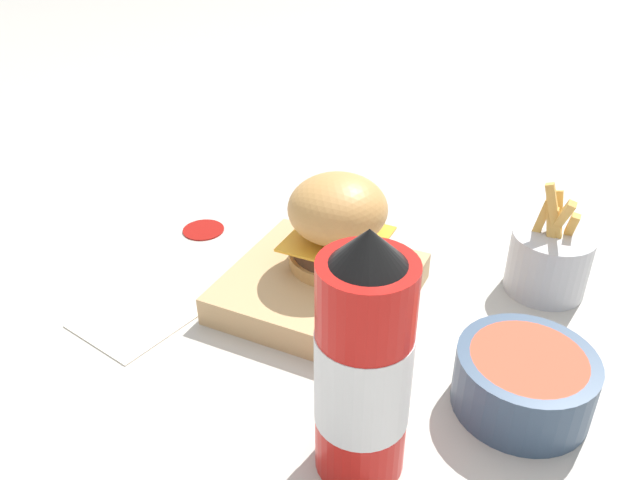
{
  "coord_description": "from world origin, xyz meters",
  "views": [
    {
      "loc": [
        -0.61,
        -0.22,
        0.46
      ],
      "look_at": [
        -0.05,
        0.05,
        0.09
      ],
      "focal_mm": 35.0,
      "sensor_mm": 36.0,
      "label": 1
    }
  ],
  "objects_px": {
    "fries_basket": "(549,260)",
    "serving_board": "(320,287)",
    "ketchup_bottle": "(363,368)",
    "side_bowl": "(524,380)",
    "spoon": "(361,217)",
    "burger": "(337,221)"
  },
  "relations": [
    {
      "from": "ketchup_bottle",
      "to": "burger",
      "type": "bearing_deg",
      "value": 28.51
    },
    {
      "from": "fries_basket",
      "to": "serving_board",
      "type": "bearing_deg",
      "value": 120.23
    },
    {
      "from": "ketchup_bottle",
      "to": "spoon",
      "type": "relative_size",
      "value": 1.69
    },
    {
      "from": "fries_basket",
      "to": "spoon",
      "type": "xyz_separation_m",
      "value": [
        0.07,
        0.28,
        -0.04
      ]
    },
    {
      "from": "spoon",
      "to": "fries_basket",
      "type": "bearing_deg",
      "value": 67.04
    },
    {
      "from": "burger",
      "to": "fries_basket",
      "type": "xyz_separation_m",
      "value": [
        0.11,
        -0.24,
        -0.05
      ]
    },
    {
      "from": "ketchup_bottle",
      "to": "side_bowl",
      "type": "bearing_deg",
      "value": -41.69
    },
    {
      "from": "spoon",
      "to": "side_bowl",
      "type": "bearing_deg",
      "value": 35.76
    },
    {
      "from": "side_bowl",
      "to": "spoon",
      "type": "relative_size",
      "value": 0.94
    },
    {
      "from": "burger",
      "to": "ketchup_bottle",
      "type": "distance_m",
      "value": 0.27
    },
    {
      "from": "burger",
      "to": "spoon",
      "type": "bearing_deg",
      "value": 12.16
    },
    {
      "from": "side_bowl",
      "to": "spoon",
      "type": "distance_m",
      "value": 0.4
    },
    {
      "from": "ketchup_bottle",
      "to": "fries_basket",
      "type": "xyz_separation_m",
      "value": [
        0.35,
        -0.11,
        -0.07
      ]
    },
    {
      "from": "burger",
      "to": "spoon",
      "type": "distance_m",
      "value": 0.2
    },
    {
      "from": "fries_basket",
      "to": "side_bowl",
      "type": "xyz_separation_m",
      "value": [
        -0.22,
        -0.01,
        -0.01
      ]
    },
    {
      "from": "serving_board",
      "to": "burger",
      "type": "height_order",
      "value": "burger"
    },
    {
      "from": "fries_basket",
      "to": "spoon",
      "type": "relative_size",
      "value": 1.01
    },
    {
      "from": "ketchup_bottle",
      "to": "side_bowl",
      "type": "relative_size",
      "value": 1.8
    },
    {
      "from": "ketchup_bottle",
      "to": "spoon",
      "type": "height_order",
      "value": "ketchup_bottle"
    },
    {
      "from": "side_bowl",
      "to": "serving_board",
      "type": "bearing_deg",
      "value": 74.02
    },
    {
      "from": "ketchup_bottle",
      "to": "side_bowl",
      "type": "height_order",
      "value": "ketchup_bottle"
    },
    {
      "from": "fries_basket",
      "to": "side_bowl",
      "type": "relative_size",
      "value": 1.07
    }
  ]
}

